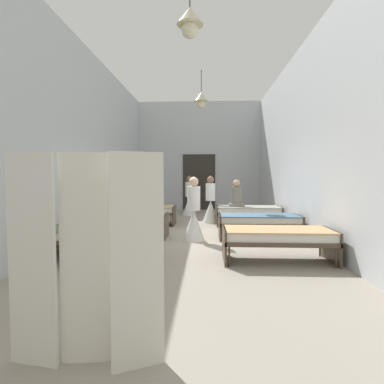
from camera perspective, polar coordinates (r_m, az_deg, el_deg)
ground_plane at (r=7.46m, az=0.15°, el=-8.92°), size 5.85×12.73×0.10m
room_shell at (r=8.53m, az=0.52°, el=8.73°), size 5.65×12.33×4.67m
bed_left_row_0 at (r=5.82m, az=-16.59°, el=-7.64°), size 1.90×0.84×0.57m
bed_right_row_0 at (r=5.64m, az=15.62°, el=-7.97°), size 1.90×0.84×0.57m
bed_left_row_1 at (r=7.61m, az=-11.84°, el=-5.01°), size 1.90×0.84×0.57m
bed_right_row_1 at (r=7.47m, az=12.36°, el=-5.17°), size 1.90×0.84×0.57m
bed_left_row_2 at (r=9.45m, az=-8.94°, el=-3.38°), size 1.90×0.84×0.57m
bed_right_row_2 at (r=9.34m, az=10.41°, el=-3.47°), size 1.90×0.84×0.57m
nurse_near_aisle at (r=9.72m, az=3.46°, el=-2.62°), size 0.52×0.52×1.49m
nurse_mid_aisle at (r=7.11m, az=0.32°, el=-4.79°), size 0.52×0.52×1.49m
nurse_far_aisle at (r=11.51m, az=-0.51°, el=-1.70°), size 0.52×0.52×1.49m
patient_seated_primary at (r=9.30m, az=8.26°, el=-0.81°), size 0.44×0.44×0.80m
privacy_screen at (r=2.61m, az=-19.25°, el=-11.92°), size 1.25×0.20×1.70m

